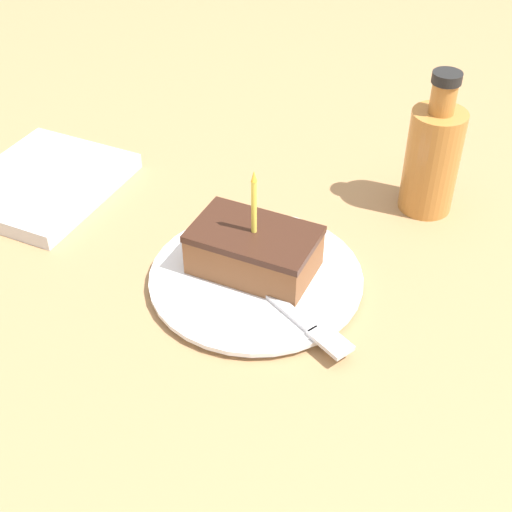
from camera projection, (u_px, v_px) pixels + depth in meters
ground_plane at (229, 306)px, 0.78m from camera, size 2.40×2.40×0.04m
plate at (256, 278)px, 0.78m from camera, size 0.23×0.23×0.01m
cake_slice at (254, 250)px, 0.76m from camera, size 0.08×0.13×0.13m
fork at (293, 310)px, 0.72m from camera, size 0.10×0.17×0.00m
bottle at (433, 157)px, 0.85m from camera, size 0.07×0.07×0.18m
marble_board at (43, 183)px, 0.92m from camera, size 0.20×0.17×0.02m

